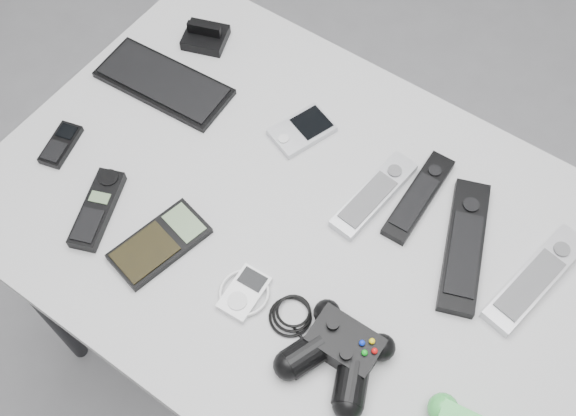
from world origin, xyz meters
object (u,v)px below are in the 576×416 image
Objects in this scene: pda at (302,130)px; pda_keyboard at (164,83)px; remote_black_b at (464,245)px; mp3_player at (244,293)px; remote_black_a at (419,196)px; mobile_phone at (61,144)px; cordless_handset at (97,209)px; remote_silver_a at (374,194)px; calculator at (160,243)px; controller_black at (339,351)px; desk at (317,248)px; remote_silver_b at (536,278)px.

pda_keyboard is at bearing -148.56° from pda.
remote_black_b reaches higher than mp3_player.
pda_keyboard is 0.53m from remote_black_a.
cordless_handset is (0.15, -0.06, 0.00)m from mobile_phone.
remote_black_b is (0.35, -0.04, 0.00)m from pda.
remote_silver_a is 0.37m from calculator.
cordless_handset is at bearing -171.87° from remote_black_b.
mp3_player is at bearing -37.49° from pda_keyboard.
mp3_player is at bearing -17.39° from cordless_handset.
remote_silver_a is 0.29m from controller_black.
pda_keyboard is at bearing 59.39° from mobile_phone.
cordless_handset is 1.74× the size of mp3_player.
pda is at bearing 104.84° from mp3_player.
desk is at bearing -28.19° from pda.
remote_black_b is (0.21, 0.11, 0.08)m from desk.
controller_black is (0.62, -0.04, 0.02)m from mobile_phone.
remote_black_a reaches higher than mp3_player.
remote_silver_b is at bearing 55.63° from controller_black.
controller_black is at bearing -84.71° from remote_black_a.
pda_keyboard is 3.00× the size of mp3_player.
mobile_phone is (-0.58, -0.27, -0.00)m from remote_black_a.
remote_black_b is 1.09× the size of remote_silver_b.
calculator is 0.34m from controller_black.
pda is 0.35m from remote_black_b.
cordless_handset is 0.47m from controller_black.
desk is 13.27× the size of mp3_player.
calculator is (-0.06, -0.32, -0.00)m from pda.
pda is 0.47m from remote_silver_b.
mobile_phone is 0.16m from cordless_handset.
mobile_phone is (-0.52, -0.23, -0.00)m from remote_silver_a.
calculator and mp3_player have the same top height.
remote_silver_a is 0.85× the size of remote_silver_b.
pda_keyboard is 0.75m from remote_silver_b.
mp3_player is at bearing 15.96° from calculator.
remote_silver_a is 0.78× the size of remote_black_b.
pda_keyboard is at bearing 141.68° from calculator.
remote_silver_b is at bearing 3.33° from cordless_handset.
remote_black_b is at bearing -2.18° from pda_keyboard.
remote_black_a is 0.32m from controller_black.
desk is 0.50m from mobile_phone.
calculator is at bearing -166.09° from remote_black_b.
remote_black_a is 1.18× the size of calculator.
remote_black_b is at bearing 75.09° from controller_black.
mobile_phone is (-0.47, -0.12, 0.07)m from desk.
pda_keyboard is 1.16× the size of remote_silver_b.
cordless_handset is at bearing -143.97° from remote_black_a.
controller_black is (0.18, 0.00, 0.02)m from mp3_player.
remote_silver_b is at bearing 8.87° from remote_silver_a.
cordless_handset is (0.09, -0.28, 0.00)m from pda_keyboard.
remote_black_b is 0.28m from controller_black.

